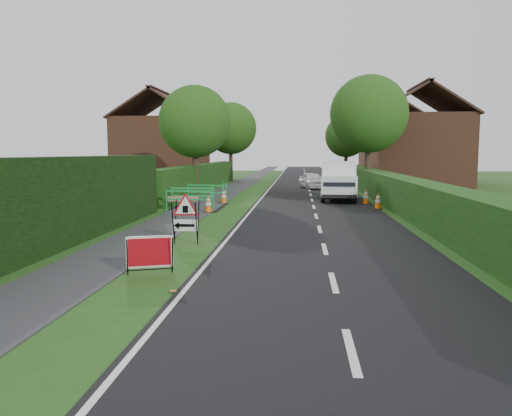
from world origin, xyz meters
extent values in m
plane|color=#244C15|center=(0.00, 0.00, 0.00)|extent=(120.00, 120.00, 0.00)
cube|color=black|center=(2.50, 35.00, 0.00)|extent=(6.00, 90.00, 0.02)
cube|color=#2D2D30|center=(-3.00, 35.00, 0.01)|extent=(2.00, 90.00, 0.02)
cube|color=black|center=(-5.00, 0.00, 0.00)|extent=(1.10, 18.00, 2.50)
cube|color=#14380F|center=(-5.00, 22.00, 0.00)|extent=(1.00, 24.00, 1.80)
cube|color=#14380F|center=(6.50, 16.00, 0.00)|extent=(1.20, 50.00, 1.50)
cube|color=brown|center=(-10.00, 30.00, 2.75)|extent=(7.00, 7.00, 5.50)
cube|color=#331E19|center=(-11.75, 30.00, 6.59)|extent=(4.00, 7.40, 2.58)
cube|color=#331E19|center=(-8.25, 30.00, 6.59)|extent=(4.00, 7.40, 2.58)
cube|color=#331E19|center=(-10.00, 30.00, 7.69)|extent=(0.25, 7.40, 0.18)
cube|color=brown|center=(11.00, 28.00, 2.75)|extent=(7.00, 7.00, 5.50)
cube|color=#331E19|center=(9.25, 28.00, 6.59)|extent=(4.00, 7.40, 2.58)
cube|color=#331E19|center=(12.75, 28.00, 6.59)|extent=(4.00, 7.40, 2.58)
cube|color=#331E19|center=(11.00, 28.00, 7.69)|extent=(0.25, 7.40, 0.18)
cube|color=brown|center=(12.00, 42.00, 2.75)|extent=(7.00, 7.00, 5.50)
cube|color=#331E19|center=(10.25, 42.00, 6.59)|extent=(4.00, 7.40, 2.58)
cube|color=#331E19|center=(13.75, 42.00, 6.59)|extent=(4.00, 7.40, 2.58)
cube|color=#331E19|center=(12.00, 42.00, 7.69)|extent=(0.25, 7.40, 0.18)
cylinder|color=#2D2116|center=(-4.60, 18.00, 1.31)|extent=(0.36, 0.36, 2.62)
sphere|color=#1D3E10|center=(-4.60, 18.00, 4.50)|extent=(4.40, 4.40, 4.40)
cylinder|color=#2D2116|center=(6.40, 22.00, 1.49)|extent=(0.36, 0.36, 2.97)
sphere|color=#1D3E10|center=(6.40, 22.00, 5.18)|extent=(5.20, 5.20, 5.20)
cylinder|color=#2D2116|center=(-4.60, 34.00, 1.40)|extent=(0.36, 0.36, 2.80)
sphere|color=#1D3E10|center=(-4.60, 34.00, 4.84)|extent=(4.80, 4.80, 4.80)
cylinder|color=#2D2116|center=(6.40, 38.00, 1.22)|extent=(0.36, 0.36, 2.45)
sphere|color=#1D3E10|center=(6.40, 38.00, 4.23)|extent=(4.20, 4.20, 4.20)
cylinder|color=black|center=(-1.80, -2.37, 0.42)|extent=(0.12, 0.28, 0.81)
cylinder|color=black|center=(-1.89, -2.09, 0.42)|extent=(0.12, 0.28, 0.81)
cylinder|color=black|center=(-0.91, -2.07, 0.42)|extent=(0.12, 0.28, 0.81)
cylinder|color=black|center=(-1.01, -1.78, 0.42)|extent=(0.12, 0.28, 0.81)
cylinder|color=black|center=(-1.35, -2.24, 0.14)|extent=(0.95, 0.35, 0.02)
cube|color=white|center=(-1.40, -2.10, 0.49)|extent=(0.98, 0.44, 0.71)
cube|color=#B70C18|center=(-1.39, -2.11, 0.49)|extent=(0.88, 0.39, 0.62)
cylinder|color=black|center=(-1.75, 1.28, 0.64)|extent=(0.04, 0.38, 1.23)
cylinder|color=black|center=(-1.76, 1.59, 0.64)|extent=(0.04, 0.38, 1.23)
cylinder|color=black|center=(-1.08, 1.30, 0.64)|extent=(0.04, 0.38, 1.23)
cylinder|color=black|center=(-1.09, 1.61, 0.64)|extent=(0.04, 0.38, 1.23)
cube|color=white|center=(-1.42, 1.42, 0.55)|extent=(0.69, 0.04, 0.33)
cube|color=black|center=(-1.42, 1.41, 0.55)|extent=(0.49, 0.03, 0.08)
cone|color=black|center=(-1.68, 1.40, 0.55)|extent=(0.16, 0.20, 0.20)
cube|color=black|center=(-1.42, 1.40, 1.02)|extent=(0.16, 0.02, 0.20)
cube|color=silver|center=(3.99, 15.84, 1.24)|extent=(1.98, 3.00, 1.73)
cube|color=silver|center=(3.85, 13.65, 0.91)|extent=(1.91, 1.98, 1.06)
cube|color=black|center=(3.79, 12.76, 1.17)|extent=(1.59, 0.31, 0.49)
cube|color=yellow|center=(3.03, 15.06, 0.56)|extent=(0.31, 4.43, 0.22)
cube|color=yellow|center=(4.84, 14.94, 0.56)|extent=(0.31, 4.43, 0.22)
cube|color=black|center=(3.79, 12.76, 0.43)|extent=(1.76, 0.22, 0.18)
cylinder|color=black|center=(3.04, 13.66, 0.36)|extent=(0.26, 0.73, 0.72)
cylinder|color=black|center=(4.65, 13.55, 0.36)|extent=(0.26, 0.73, 0.72)
cylinder|color=black|center=(3.23, 16.54, 0.36)|extent=(0.26, 0.73, 0.72)
cylinder|color=black|center=(4.84, 16.44, 0.36)|extent=(0.26, 0.73, 0.72)
cube|color=black|center=(5.45, 11.03, 0.02)|extent=(0.38, 0.38, 0.04)
cone|color=#FF5A08|center=(5.45, 11.03, 0.42)|extent=(0.32, 0.32, 0.75)
cylinder|color=white|center=(5.45, 11.03, 0.38)|extent=(0.25, 0.25, 0.14)
cylinder|color=white|center=(5.45, 11.03, 0.56)|extent=(0.17, 0.17, 0.10)
cube|color=black|center=(5.16, 13.12, 0.02)|extent=(0.38, 0.38, 0.04)
cone|color=#FF5A08|center=(5.16, 13.12, 0.42)|extent=(0.32, 0.32, 0.75)
cylinder|color=white|center=(5.16, 13.12, 0.38)|extent=(0.25, 0.25, 0.14)
cylinder|color=white|center=(5.16, 13.12, 0.56)|extent=(0.17, 0.17, 0.10)
cube|color=black|center=(4.60, 16.08, 0.02)|extent=(0.38, 0.38, 0.04)
cone|color=#FF5A08|center=(4.60, 16.08, 0.42)|extent=(0.32, 0.32, 0.75)
cylinder|color=white|center=(4.60, 16.08, 0.38)|extent=(0.25, 0.25, 0.14)
cylinder|color=white|center=(4.60, 16.08, 0.56)|extent=(0.17, 0.17, 0.10)
cube|color=black|center=(-2.17, 9.05, 0.02)|extent=(0.38, 0.38, 0.04)
cone|color=#FF5A08|center=(-2.17, 9.05, 0.42)|extent=(0.32, 0.32, 0.75)
cylinder|color=white|center=(-2.17, 9.05, 0.38)|extent=(0.25, 0.25, 0.14)
cylinder|color=white|center=(-2.17, 9.05, 0.56)|extent=(0.17, 0.17, 0.10)
cube|color=black|center=(-2.08, 12.95, 0.02)|extent=(0.38, 0.38, 0.04)
cone|color=#FF5A08|center=(-2.08, 12.95, 0.42)|extent=(0.32, 0.32, 0.75)
cylinder|color=white|center=(-2.08, 12.95, 0.38)|extent=(0.25, 0.25, 0.14)
cylinder|color=white|center=(-2.08, 12.95, 0.56)|extent=(0.17, 0.17, 0.10)
cube|color=green|center=(-4.07, 9.18, 0.50)|extent=(0.05, 0.05, 1.00)
cube|color=green|center=(-2.07, 9.20, 0.50)|extent=(0.05, 0.05, 1.00)
cube|color=green|center=(-3.07, 9.19, 0.92)|extent=(2.00, 0.07, 0.08)
cube|color=green|center=(-3.07, 9.19, 0.55)|extent=(2.00, 0.07, 0.08)
cube|color=green|center=(-4.07, 9.18, 0.02)|extent=(0.06, 0.35, 0.04)
cube|color=green|center=(-2.07, 9.20, 0.02)|extent=(0.06, 0.35, 0.04)
cube|color=green|center=(-4.26, 10.84, 0.50)|extent=(0.05, 0.05, 1.00)
cube|color=green|center=(-2.27, 11.01, 0.50)|extent=(0.05, 0.05, 1.00)
cube|color=green|center=(-3.27, 10.93, 0.92)|extent=(2.00, 0.22, 0.08)
cube|color=green|center=(-3.27, 10.93, 0.55)|extent=(2.00, 0.22, 0.08)
cube|color=green|center=(-4.26, 10.84, 0.02)|extent=(0.09, 0.35, 0.04)
cube|color=green|center=(-2.27, 11.01, 0.02)|extent=(0.09, 0.35, 0.04)
cube|color=green|center=(-4.04, 13.36, 0.50)|extent=(0.06, 0.06, 1.00)
cube|color=green|center=(-2.08, 12.93, 0.50)|extent=(0.06, 0.06, 1.00)
cube|color=green|center=(-3.06, 13.15, 0.92)|extent=(1.96, 0.48, 0.08)
cube|color=green|center=(-3.06, 13.15, 0.55)|extent=(1.96, 0.48, 0.08)
cube|color=green|center=(-4.04, 13.36, 0.02)|extent=(0.13, 0.35, 0.04)
cube|color=green|center=(-2.08, 12.93, 0.02)|extent=(0.13, 0.35, 0.04)
cube|color=green|center=(-1.98, 13.22, 0.50)|extent=(0.06, 0.06, 1.00)
cube|color=green|center=(-2.48, 15.16, 0.50)|extent=(0.06, 0.06, 1.00)
cube|color=green|center=(-2.23, 14.19, 0.92)|extent=(0.55, 1.95, 0.08)
cube|color=green|center=(-2.23, 14.19, 0.55)|extent=(0.55, 1.95, 0.08)
cube|color=green|center=(-1.98, 13.22, 0.02)|extent=(0.35, 0.15, 0.04)
cube|color=green|center=(-2.48, 15.16, 0.02)|extent=(0.35, 0.15, 0.04)
cube|color=red|center=(-3.60, 10.38, 0.00)|extent=(1.49, 0.21, 0.25)
cylinder|color=#BF7F4C|center=(-0.53, -3.48, 0.00)|extent=(0.12, 0.07, 0.07)
imported|color=silver|center=(2.72, 24.06, 0.60)|extent=(2.18, 3.74, 1.20)
camera|label=1|loc=(1.80, -12.40, 2.62)|focal=35.00mm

